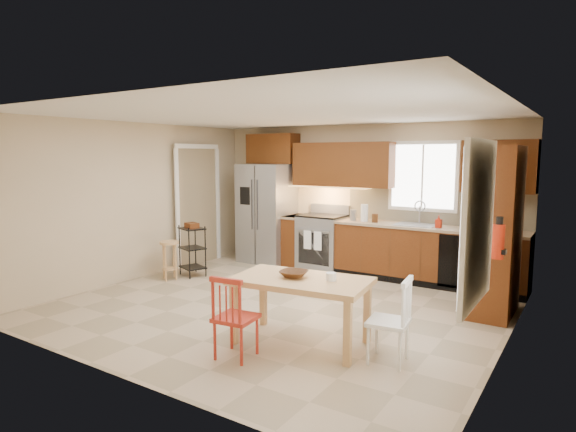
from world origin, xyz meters
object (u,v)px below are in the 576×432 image
(soap_bottle, at_px, (439,221))
(bar_stool, at_px, (170,260))
(pantry, at_px, (496,231))
(dining_table, at_px, (301,311))
(chair_red, at_px, (236,316))
(chair_white, at_px, (388,320))
(refrigerator, at_px, (267,213))
(fire_extinguisher, at_px, (498,242))
(table_jar, at_px, (331,279))
(table_bowl, at_px, (294,278))
(utility_cart, at_px, (192,251))
(range_stove, at_px, (322,242))

(soap_bottle, bearing_deg, bar_stool, -152.61)
(pantry, xyz_separation_m, dining_table, (-1.52, -2.13, -0.70))
(chair_red, xyz_separation_m, chair_white, (1.30, 0.70, 0.00))
(refrigerator, bearing_deg, chair_white, -40.23)
(bar_stool, bearing_deg, fire_extinguisher, -7.31)
(soap_bottle, relative_size, table_jar, 1.74)
(refrigerator, relative_size, table_bowl, 6.34)
(soap_bottle, bearing_deg, refrigerator, 179.55)
(dining_table, distance_m, chair_red, 0.74)
(table_bowl, bearing_deg, dining_table, 0.00)
(bar_stool, relative_size, utility_cart, 0.74)
(chair_white, relative_size, bar_stool, 1.34)
(table_jar, xyz_separation_m, bar_stool, (-3.45, 1.02, -0.42))
(soap_bottle, distance_m, chair_white, 3.06)
(chair_red, distance_m, utility_cart, 3.41)
(soap_bottle, bearing_deg, dining_table, -100.73)
(fire_extinguisher, relative_size, chair_red, 0.43)
(range_stove, xyz_separation_m, pantry, (2.98, -0.99, 0.59))
(utility_cart, bearing_deg, dining_table, -5.34)
(table_bowl, distance_m, utility_cart, 3.29)
(refrigerator, xyz_separation_m, fire_extinguisher, (4.33, -1.98, 0.19))
(range_stove, bearing_deg, fire_extinguisher, -32.62)
(refrigerator, distance_m, fire_extinguisher, 4.76)
(range_stove, relative_size, table_jar, 8.38)
(dining_table, bearing_deg, refrigerator, 123.47)
(fire_extinguisher, distance_m, dining_table, 2.17)
(table_bowl, bearing_deg, pantry, 52.90)
(refrigerator, bearing_deg, range_stove, 2.99)
(range_stove, bearing_deg, bar_stool, -129.92)
(dining_table, relative_size, bar_stool, 2.28)
(dining_table, distance_m, table_bowl, 0.36)
(range_stove, relative_size, chair_white, 1.11)
(refrigerator, bearing_deg, pantry, -12.62)
(soap_bottle, relative_size, bar_stool, 0.31)
(refrigerator, relative_size, fire_extinguisher, 5.06)
(pantry, distance_m, utility_cart, 4.62)
(range_stove, bearing_deg, chair_white, -51.90)
(refrigerator, distance_m, table_bowl, 3.97)
(bar_stool, bearing_deg, refrigerator, 67.80)
(chair_red, xyz_separation_m, bar_stool, (-2.79, 1.76, -0.11))
(refrigerator, height_order, range_stove, refrigerator)
(table_jar, bearing_deg, pantry, 59.28)
(dining_table, relative_size, table_bowl, 4.94)
(soap_bottle, xyz_separation_m, table_bowl, (-0.66, -3.03, -0.30))
(soap_bottle, relative_size, fire_extinguisher, 0.53)
(dining_table, distance_m, bar_stool, 3.33)
(bar_stool, bearing_deg, pantry, 5.39)
(dining_table, xyz_separation_m, table_jar, (0.31, 0.09, 0.38))
(soap_bottle, height_order, chair_red, soap_bottle)
(bar_stool, bearing_deg, table_bowl, -27.01)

